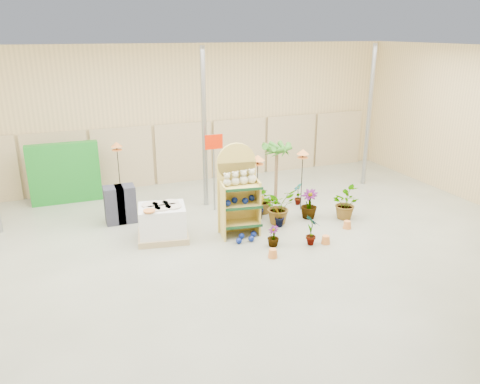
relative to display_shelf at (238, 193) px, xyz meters
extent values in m
cube|color=gray|center=(-0.16, -1.29, -1.10)|extent=(15.00, 12.00, 0.10)
cube|color=white|center=(-0.16, -1.29, 3.50)|extent=(15.00, 12.00, 0.10)
cube|color=tan|center=(-0.16, 4.76, 1.20)|extent=(15.00, 0.10, 4.50)
cylinder|color=gray|center=(5.34, 2.21, 1.20)|extent=(0.14, 0.14, 4.50)
cylinder|color=gray|center=(-0.16, 2.21, 1.20)|extent=(0.14, 0.14, 4.50)
cube|color=tan|center=(-4.16, 4.63, -0.05)|extent=(1.90, 0.06, 2.00)
cube|color=tan|center=(-2.16, 4.63, -0.05)|extent=(1.90, 0.06, 2.00)
cube|color=tan|center=(-0.16, 4.63, -0.05)|extent=(1.90, 0.06, 2.00)
cube|color=tan|center=(1.84, 4.63, -0.05)|extent=(1.90, 0.06, 2.00)
cube|color=tan|center=(3.84, 4.63, -0.05)|extent=(1.90, 0.06, 2.00)
cube|color=tan|center=(5.84, 4.63, -0.05)|extent=(1.90, 0.06, 2.00)
cube|color=gold|center=(0.00, 0.11, -0.14)|extent=(0.97, 0.22, 1.82)
cylinder|color=gold|center=(0.00, 0.11, 0.77)|extent=(0.97, 0.22, 0.97)
cube|color=gold|center=(0.00, -0.17, -0.73)|extent=(0.99, 0.66, 0.04)
cube|color=#0F3819|center=(0.00, -0.44, -0.73)|extent=(0.92, 0.17, 0.06)
cube|color=gold|center=(0.00, -0.17, -0.25)|extent=(0.99, 0.66, 0.04)
cube|color=#0F3819|center=(0.00, -0.44, -0.25)|extent=(0.92, 0.17, 0.06)
cube|color=gold|center=(0.00, -0.17, 0.23)|extent=(0.99, 0.66, 0.04)
cube|color=#0F3819|center=(0.00, -0.44, 0.23)|extent=(0.92, 0.17, 0.06)
cube|color=gold|center=(-0.46, -0.17, -0.36)|extent=(0.12, 0.54, 1.40)
cube|color=gold|center=(0.46, -0.17, -0.36)|extent=(0.12, 0.54, 1.40)
sphere|color=#BEB993|center=(-0.32, -0.11, 0.35)|extent=(0.19, 0.19, 0.19)
sphere|color=#BEB993|center=(-0.32, -0.11, 0.51)|extent=(0.15, 0.15, 0.15)
sphere|color=#BEB993|center=(-0.11, -0.11, 0.36)|extent=(0.20, 0.20, 0.20)
sphere|color=#BEB993|center=(-0.11, -0.11, 0.52)|extent=(0.15, 0.15, 0.15)
sphere|color=#BEB993|center=(0.11, -0.11, 0.36)|extent=(0.21, 0.21, 0.21)
sphere|color=#BEB993|center=(0.11, -0.11, 0.53)|extent=(0.15, 0.15, 0.15)
sphere|color=#BEB993|center=(0.32, -0.11, 0.37)|extent=(0.23, 0.23, 0.23)
sphere|color=#BEB993|center=(0.32, -0.11, 0.54)|extent=(0.15, 0.15, 0.15)
sphere|color=navy|center=(-0.34, -0.19, -0.15)|extent=(0.16, 0.16, 0.16)
sphere|color=navy|center=(-0.11, -0.07, -0.15)|extent=(0.16, 0.16, 0.16)
sphere|color=navy|center=(0.11, -0.19, -0.15)|extent=(0.16, 0.16, 0.16)
sphere|color=navy|center=(0.34, -0.07, -0.15)|extent=(0.16, 0.16, 0.16)
sphere|color=navy|center=(-0.22, -0.64, -0.98)|extent=(0.15, 0.15, 0.15)
sphere|color=navy|center=(-0.06, -0.40, -0.98)|extent=(0.15, 0.15, 0.15)
sphere|color=navy|center=(0.10, -0.64, -0.98)|extent=(0.15, 0.15, 0.15)
sphere|color=navy|center=(0.26, -0.40, -0.98)|extent=(0.15, 0.15, 0.15)
cube|color=tan|center=(-1.86, 0.29, -0.98)|extent=(1.36, 1.19, 0.15)
cube|color=white|center=(-1.86, 0.29, -0.55)|extent=(1.24, 1.08, 0.70)
cylinder|color=beige|center=(-2.11, 0.14, -0.18)|extent=(0.40, 0.40, 0.04)
cylinder|color=beige|center=(-1.86, 0.14, -0.18)|extent=(0.40, 0.40, 0.04)
cylinder|color=beige|center=(-1.61, 0.14, -0.18)|extent=(0.40, 0.40, 0.04)
cylinder|color=beige|center=(-2.11, 0.44, -0.18)|extent=(0.40, 0.40, 0.04)
cylinder|color=beige|center=(-1.86, 0.44, -0.18)|extent=(0.40, 0.40, 0.04)
cylinder|color=beige|center=(-1.61, 0.44, -0.18)|extent=(0.40, 0.40, 0.04)
cube|color=#212129|center=(-2.53, 1.77, -0.80)|extent=(0.50, 0.50, 0.50)
cube|color=#212129|center=(-2.53, 1.77, -0.30)|extent=(0.50, 0.50, 0.50)
cube|color=#212129|center=(-2.83, 1.77, -0.80)|extent=(0.50, 0.50, 0.50)
cube|color=#212129|center=(-2.83, 1.77, -0.30)|extent=(0.50, 0.50, 0.50)
cube|color=#16721C|center=(-3.96, 3.91, -0.15)|extent=(2.00, 0.30, 1.80)
cylinder|color=gray|center=(-0.06, 1.71, 0.05)|extent=(0.05, 0.05, 2.20)
cube|color=#C21A00|center=(-0.06, 1.67, 0.95)|extent=(0.50, 0.03, 0.40)
cylinder|color=black|center=(0.61, 0.19, -0.21)|extent=(0.02, 0.02, 1.69)
cylinder|color=orange|center=(0.61, 0.19, 0.64)|extent=(0.30, 0.30, 0.02)
cone|color=orange|center=(0.61, 0.19, 0.81)|extent=(0.34, 0.34, 0.14)
cylinder|color=black|center=(2.24, 0.83, -0.28)|extent=(0.02, 0.02, 1.54)
cylinder|color=orange|center=(2.24, 0.83, 0.49)|extent=(0.30, 0.30, 0.02)
cone|color=orange|center=(2.24, 0.83, 0.66)|extent=(0.34, 0.34, 0.14)
cylinder|color=black|center=(-2.46, 3.41, -0.26)|extent=(0.02, 0.02, 1.58)
cylinder|color=orange|center=(-2.46, 3.41, 0.53)|extent=(0.30, 0.30, 0.02)
cone|color=orange|center=(-2.46, 3.41, 0.70)|extent=(0.34, 0.34, 0.14)
cylinder|color=brown|center=(1.89, 1.76, -0.29)|extent=(0.10, 0.10, 1.52)
imported|color=#2E701C|center=(1.12, -0.07, -0.76)|extent=(0.40, 0.41, 0.58)
imported|color=#2E701C|center=(1.23, 0.19, -0.58)|extent=(1.03, 0.96, 0.95)
imported|color=#2E701C|center=(2.15, 0.20, -0.65)|extent=(0.63, 0.63, 0.81)
imported|color=#2E701C|center=(2.37, 1.25, -0.72)|extent=(0.36, 0.42, 0.67)
imported|color=#2E701C|center=(0.87, 0.67, -0.73)|extent=(0.45, 0.45, 0.64)
imported|color=#2E701C|center=(1.11, 0.95, -0.67)|extent=(0.90, 0.87, 0.78)
imported|color=#2E701C|center=(0.49, -1.05, -0.80)|extent=(0.36, 0.36, 0.50)
imported|color=#2E701C|center=(1.37, -1.32, -0.67)|extent=(0.31, 0.43, 0.77)
imported|color=#2E701C|center=(3.04, -0.14, -0.62)|extent=(0.89, 0.96, 0.88)
imported|color=#2E701C|center=(0.38, 0.97, -0.77)|extent=(0.45, 0.45, 0.57)
camera|label=1|loc=(-3.90, -10.22, 3.82)|focal=35.00mm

